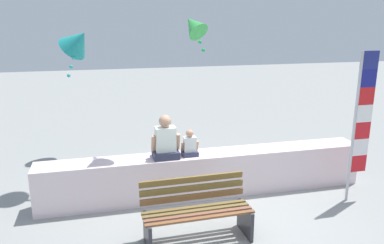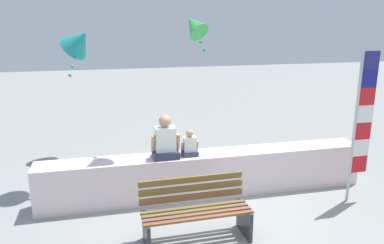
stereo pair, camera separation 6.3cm
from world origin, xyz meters
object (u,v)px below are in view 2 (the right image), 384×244
(park_bench, at_px, (196,212))
(flag_banner, at_px, (361,120))
(person_child, at_px, (190,145))
(kite_green, at_px, (194,25))
(kite_teal, at_px, (79,41))
(person_adult, at_px, (165,141))

(park_bench, relative_size, flag_banner, 0.61)
(person_child, bearing_deg, kite_green, 74.28)
(flag_banner, xyz_separation_m, kite_teal, (-4.67, 3.62, 1.18))
(park_bench, xyz_separation_m, kite_green, (0.76, 3.27, 2.58))
(flag_banner, bearing_deg, person_adult, 165.91)
(park_bench, bearing_deg, person_child, 80.59)
(park_bench, bearing_deg, person_adult, 98.70)
(kite_teal, bearing_deg, person_child, -56.30)
(person_child, bearing_deg, person_adult, -179.95)
(person_child, relative_size, flag_banner, 0.18)
(person_adult, height_order, person_child, person_adult)
(park_bench, xyz_separation_m, person_adult, (-0.21, 1.35, 0.68))
(flag_banner, xyz_separation_m, kite_green, (-2.25, 2.73, 1.52))
(kite_green, xyz_separation_m, kite_teal, (-2.42, 0.90, -0.34))
(park_bench, height_order, kite_teal, kite_teal)
(person_child, relative_size, kite_green, 0.53)
(flag_banner, relative_size, kite_teal, 2.23)
(park_bench, distance_m, person_child, 1.49)
(person_adult, distance_m, flag_banner, 3.34)
(person_child, xyz_separation_m, kite_green, (0.54, 1.92, 2.02))
(person_child, bearing_deg, kite_teal, 123.70)
(person_adult, height_order, flag_banner, flag_banner)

